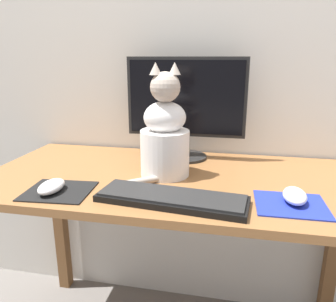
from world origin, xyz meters
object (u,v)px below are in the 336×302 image
computer_mouse_left (51,186)px  cat (165,135)px  computer_mouse_right (295,196)px  monitor (186,104)px  keyboard (172,198)px

computer_mouse_left → cat: 0.39m
computer_mouse_right → cat: (-0.39, 0.15, 0.12)m
monitor → computer_mouse_left: size_ratio=4.21×
monitor → keyboard: size_ratio=1.06×
computer_mouse_right → cat: cat is taller
cat → computer_mouse_left: bearing=-161.5°
computer_mouse_left → keyboard: bearing=1.5°
keyboard → cat: size_ratio=1.15×
computer_mouse_right → computer_mouse_left: bearing=-174.4°
monitor → computer_mouse_left: monitor is taller
keyboard → computer_mouse_left: computer_mouse_left is taller
computer_mouse_left → monitor: bearing=52.1°
monitor → cat: size_ratio=1.22×
cat → keyboard: bearing=-91.2°
monitor → computer_mouse_right: (0.36, -0.36, -0.19)m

